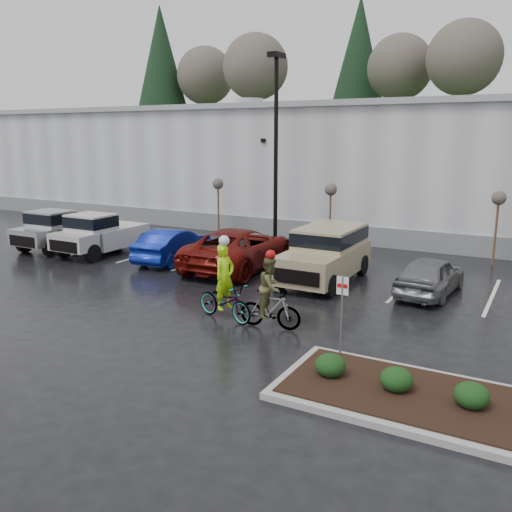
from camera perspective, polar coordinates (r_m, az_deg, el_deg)
The scene contains 21 objects.
ground at distance 15.27m, azimuth -5.10°, elevation -8.49°, with size 120.00×120.00×0.00m, color black.
warehouse at distance 34.75m, azimuth 15.71°, elevation 9.14°, with size 60.50×15.50×7.20m.
wooded_ridge at distance 57.38m, azimuth 21.13°, elevation 9.32°, with size 80.00×25.00×6.00m, color #1C3B18.
lamppost at distance 26.64m, azimuth 2.12°, elevation 13.05°, with size 0.50×1.00×9.22m.
sapling_west at distance 29.63m, azimuth -4.02°, elevation 7.26°, with size 0.60×0.60×3.20m.
sapling_mid at distance 26.68m, azimuth 7.87°, elevation 6.58°, with size 0.60×0.60×3.20m.
sapling_east at distance 25.00m, azimuth 24.17°, elevation 5.19°, with size 0.60×0.60×3.20m.
curb_island at distance 12.09m, azimuth 21.60°, elevation -14.92°, with size 8.00×3.00×0.15m, color gray.
mulch_bed at distance 12.05m, azimuth 21.64°, elevation -14.52°, with size 7.60×2.60×0.04m, color black.
shrub_a at distance 12.57m, azimuth 7.82°, elevation -11.32°, with size 0.70×0.70×0.52m, color black.
shrub_b at distance 12.17m, azimuth 14.57°, elevation -12.46°, with size 0.70×0.70×0.52m, color black.
shrub_c at distance 11.95m, azimuth 21.74°, elevation -13.48°, with size 0.70×0.70×0.52m, color black.
fire_lane_sign at distance 13.33m, azimuth 9.02°, elevation -5.37°, with size 0.30×0.05×2.20m.
pickup_silver at distance 28.43m, azimuth -19.34°, elevation 2.79°, with size 2.10×5.20×1.96m, color #B2B5BB, non-canonical shape.
pickup_white at distance 26.66m, azimuth -15.53°, elevation 2.44°, with size 2.10×5.20×1.96m, color #B9B9B4, non-canonical shape.
car_blue at distance 24.26m, azimuth -8.72°, elevation 1.17°, with size 1.54×4.43×1.46m, color navy.
car_red at distance 22.64m, azimuth -1.82°, elevation 0.82°, with size 2.84×6.16×1.71m, color #650D09.
suv_tan at distance 20.69m, azimuth 7.18°, elevation 0.09°, with size 2.20×5.10×2.06m, color tan, non-canonical shape.
car_grey at distance 19.90m, azimuth 17.88°, elevation -1.94°, with size 1.63×4.05×1.38m, color slate.
cyclist_hivis at distance 16.39m, azimuth -3.30°, elevation -4.04°, with size 2.26×1.22×2.60m.
cyclist_olive at distance 15.64m, azimuth 1.51°, elevation -4.64°, with size 1.83×0.90×2.32m.
Camera 1 is at (8.03, -11.76, 5.49)m, focal length 38.00 mm.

